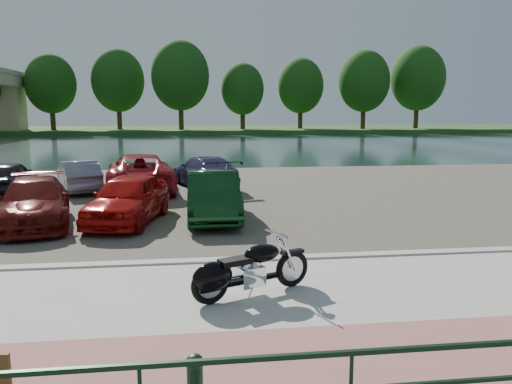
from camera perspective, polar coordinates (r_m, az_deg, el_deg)
ground at (r=9.05m, az=2.69°, el=-11.92°), size 200.00×200.00×0.00m
promenade at (r=8.12m, az=3.94°, el=-14.11°), size 60.00×6.00×0.10m
pink_path at (r=6.78m, az=6.53°, el=-18.62°), size 60.00×2.00×0.01m
kerb at (r=10.90m, az=0.86°, el=-7.82°), size 60.00×0.30×0.14m
parking_lot at (r=19.64m, az=-2.85°, el=-0.28°), size 60.00×18.00×0.04m
river at (r=48.44m, az=-5.52°, el=5.35°), size 120.00×40.00×0.00m
far_bank at (r=80.38m, az=-6.25°, el=7.09°), size 120.00×24.00×0.60m
railing at (r=5.19m, az=10.85°, el=-19.49°), size 24.04×0.05×0.90m
far_trees at (r=74.45m, az=-2.82°, el=12.50°), size 70.25×10.68×12.52m
motorcycle at (r=8.62m, az=-1.64°, el=-9.05°), size 2.20×1.16×1.05m
car_3 at (r=15.53m, az=-23.98°, el=-1.05°), size 2.83×4.88×1.33m
car_4 at (r=14.99m, az=-14.40°, el=-0.71°), size 2.48×4.42×1.42m
car_5 at (r=15.04m, az=-4.94°, el=-0.42°), size 1.51×4.31×1.42m
car_8 at (r=21.78m, az=-26.48°, el=1.51°), size 1.69×3.92×1.32m
car_9 at (r=21.41m, az=-19.61°, el=1.73°), size 2.55×4.02×1.25m
car_10 at (r=20.78m, az=-13.12°, el=2.20°), size 3.21×5.78×1.53m
car_11 at (r=21.43m, az=-5.86°, el=2.35°), size 3.16×4.95×1.34m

